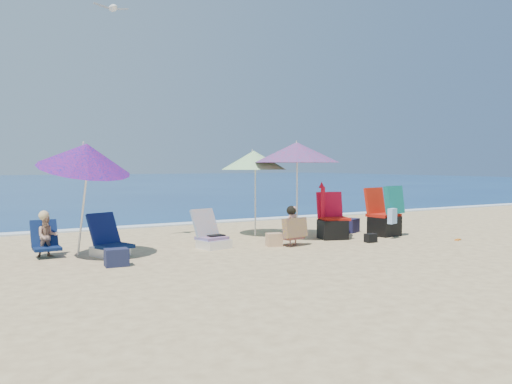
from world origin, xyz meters
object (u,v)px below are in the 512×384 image
person_center (293,226)px  umbrella_turquoise (297,152)px  seagull (113,8)px  person_left (47,236)px  umbrella_blue (85,157)px  chair_navy (109,245)px  camp_chair_left (332,225)px  camp_chair_right (385,218)px  umbrella_striped (254,160)px  chair_rainbow (211,238)px  furled_umbrella (323,207)px

person_center → umbrella_turquoise: bearing=52.1°
seagull → person_left: bearing=-146.2°
umbrella_turquoise → umbrella_blue: 4.70m
seagull → chair_navy: bearing=-108.7°
umbrella_turquoise → person_left: bearing=177.5°
camp_chair_left → camp_chair_right: size_ratio=0.88×
umbrella_turquoise → umbrella_striped: bearing=128.0°
umbrella_striped → person_center: (-0.04, -1.71, -1.38)m
chair_navy → chair_rainbow: chair_navy is taller
umbrella_striped → person_center: size_ratio=2.45×
camp_chair_right → seagull: size_ratio=1.61×
umbrella_striped → person_left: 4.88m
furled_umbrella → camp_chair_right: 1.60m
chair_navy → chair_rainbow: size_ratio=1.09×
umbrella_turquoise → camp_chair_right: bearing=-18.9°
umbrella_turquoise → camp_chair_left: 1.83m
umbrella_striped → seagull: seagull is taller
umbrella_blue → camp_chair_left: umbrella_blue is taller
chair_navy → camp_chair_left: camp_chair_left is taller
umbrella_blue → furled_umbrella: bearing=-0.1°
furled_umbrella → person_center: size_ratio=1.56×
chair_rainbow → seagull: 5.19m
umbrella_striped → person_center: 2.20m
furled_umbrella → camp_chair_right: bearing=-14.9°
umbrella_striped → umbrella_blue: 4.19m
umbrella_striped → camp_chair_left: umbrella_striped is taller
person_left → camp_chair_right: bearing=-7.3°
umbrella_striped → chair_navy: bearing=-163.9°
umbrella_turquoise → camp_chair_right: 2.64m
umbrella_blue → seagull: 3.59m
camp_chair_left → seagull: 6.63m
umbrella_blue → furled_umbrella: 5.32m
furled_umbrella → person_left: bearing=174.8°
camp_chair_right → person_center: (-2.72, -0.18, -0.03)m
umbrella_turquoise → person_center: 1.91m
chair_rainbow → seagull: bearing=135.1°
person_left → camp_chair_left: bearing=-6.6°
chair_navy → camp_chair_left: (4.94, -0.24, 0.11)m
umbrella_blue → chair_rainbow: bearing=0.1°
camp_chair_left → person_left: size_ratio=1.24×
person_left → furled_umbrella: bearing=-5.2°
furled_umbrella → person_left: 5.84m
chair_rainbow → person_center: bearing=-21.0°
umbrella_blue → person_center: umbrella_blue is taller
seagull → camp_chair_right: bearing=-18.5°
furled_umbrella → chair_rainbow: furled_umbrella is taller
camp_chair_right → seagull: bearing=161.5°
umbrella_striped → umbrella_turquoise: bearing=-52.0°
chair_navy → seagull: bearing=71.3°
person_center → seagull: 5.88m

